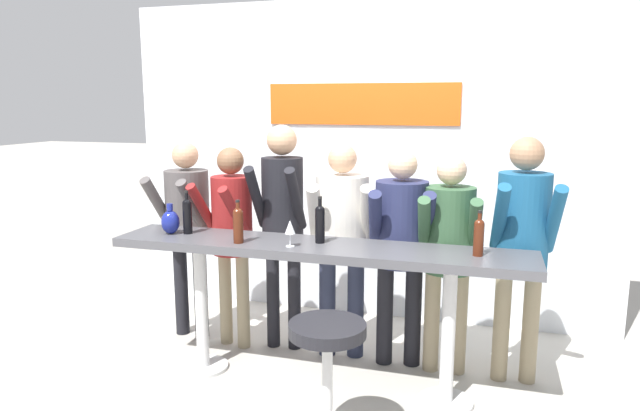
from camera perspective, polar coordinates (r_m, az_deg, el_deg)
name	(u,v)px	position (r m, az deg, el deg)	size (l,w,h in m)	color
ground_plane	(317,384)	(4.18, -0.30, -17.46)	(40.00, 40.00, 0.00)	#B2ADA3
back_wall	(365,161)	(5.16, 4.51, 4.46)	(4.44, 0.12, 2.83)	silver
tasting_table	(317,267)	(3.85, -0.32, -6.16)	(2.84, 0.49, 1.01)	#4C4C51
bar_stool	(327,366)	(3.27, 0.73, -15.76)	(0.45, 0.45, 0.76)	silver
person_far_left	(187,218)	(4.77, -13.15, -1.26)	(0.46, 0.55, 1.63)	black
person_left	(231,224)	(4.51, -8.85, -1.88)	(0.44, 0.55, 1.60)	gray
person_center_left	(282,211)	(4.40, -3.80, -0.51)	(0.41, 0.54, 1.78)	black
person_center	(342,229)	(4.27, 2.20, -2.37)	(0.53, 0.61, 1.64)	#23283D
person_center_right	(401,236)	(4.17, 8.10, -3.00)	(0.50, 0.58, 1.61)	black
person_right	(449,241)	(4.11, 12.74, -3.52)	(0.44, 0.53, 1.59)	gray
person_far_right	(522,233)	(4.09, 19.56, -2.64)	(0.45, 0.56, 1.72)	gray
wine_bottle_0	(187,214)	(4.20, -13.13, -0.87)	(0.07, 0.07, 0.31)	black
wine_bottle_1	(479,235)	(3.63, 15.60, -2.89)	(0.06, 0.06, 0.28)	#4C1E0F
wine_bottle_2	(320,222)	(3.82, 0.00, -1.66)	(0.07, 0.07, 0.32)	black
wine_bottle_3	(238,223)	(3.86, -8.19, -1.78)	(0.07, 0.07, 0.29)	#4C1E0F
wine_glass_0	(290,228)	(3.72, -3.02, -2.26)	(0.07, 0.07, 0.18)	silver
decorative_vase	(170,222)	(4.23, -14.73, -1.57)	(0.13, 0.13, 0.22)	navy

